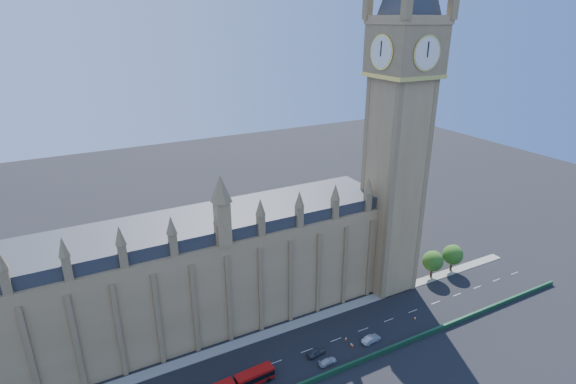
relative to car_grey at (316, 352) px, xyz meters
name	(u,v)px	position (x,y,z in m)	size (l,w,h in m)	color
ground	(291,356)	(-5.14, 2.26, -0.78)	(400.00, 400.00, 0.00)	black
palace_westminster	(151,285)	(-30.14, 24.26, 13.08)	(120.00, 20.00, 28.00)	olive
elizabeth_tower	(402,92)	(32.86, 16.25, 53.77)	(20.59, 20.59, 105.00)	olive
bridge_parapet	(312,381)	(-5.14, -6.74, -0.18)	(160.00, 0.60, 1.20)	#1E4C2D
kerb_north	(273,332)	(-5.14, 11.76, -0.70)	(160.00, 3.00, 0.16)	gray
tree_east_near	(433,260)	(47.08, 12.34, 4.86)	(6.00, 6.00, 8.50)	#382619
tree_east_far	(453,254)	(55.08, 12.34, 4.86)	(6.00, 6.00, 8.50)	#382619
car_grey	(316,352)	(0.00, 0.00, 0.00)	(1.85, 4.60, 1.57)	#414549
car_silver	(371,339)	(13.75, -2.21, 0.01)	(1.69, 4.85, 1.60)	#A2A6AA
car_white	(328,361)	(0.86, -3.56, -0.16)	(1.75, 4.30, 1.25)	silver
cone_a	(352,346)	(8.86, -1.63, -0.41)	(0.49, 0.49, 0.76)	black
cone_b	(346,339)	(8.86, 1.04, -0.40)	(0.61, 0.61, 0.77)	black
cone_c	(351,344)	(8.86, -1.13, -0.41)	(0.56, 0.56, 0.77)	black
cone_d	(415,318)	(28.86, -0.67, -0.40)	(0.60, 0.60, 0.78)	black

